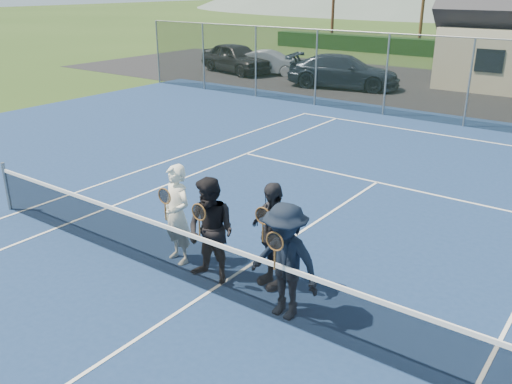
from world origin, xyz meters
TOP-DOWN VIEW (x-y plane):
  - ground at (0.00, 20.00)m, footprint 220.00×220.00m
  - court_surface at (0.00, 0.00)m, footprint 30.00×30.00m
  - tarmac_carpark at (-4.00, 20.00)m, footprint 40.00×12.00m
  - car_a at (-13.98, 18.43)m, footprint 5.08×3.05m
  - car_b at (-12.11, 19.05)m, footprint 4.05×2.32m
  - car_c at (-6.97, 17.78)m, footprint 5.65×3.28m
  - court_markings at (0.00, 0.00)m, footprint 11.03×23.83m
  - tennis_net at (0.00, 0.00)m, footprint 11.68×0.08m
  - perimeter_fence at (0.00, 13.50)m, footprint 30.07×0.07m
  - player_a at (-1.14, 0.49)m, footprint 0.73×0.56m
  - player_b at (-0.22, 0.33)m, footprint 0.88×0.69m
  - player_c at (0.67, 0.80)m, footprint 1.14×0.76m
  - player_d at (1.32, 0.18)m, footprint 1.19×0.73m

SIDE VIEW (x-z plane):
  - ground at x=0.00m, z-range 0.00..0.00m
  - tarmac_carpark at x=-4.00m, z-range 0.00..0.01m
  - court_surface at x=0.00m, z-range 0.00..0.02m
  - court_markings at x=0.00m, z-range 0.02..0.03m
  - tennis_net at x=0.00m, z-range -0.01..1.09m
  - car_b at x=-12.11m, z-range 0.00..1.26m
  - car_c at x=-6.97m, z-range 0.00..1.54m
  - car_a at x=-13.98m, z-range 0.00..1.62m
  - player_d at x=1.32m, z-range 0.02..1.82m
  - player_b at x=-0.22m, z-range 0.02..1.82m
  - player_c at x=0.67m, z-range 0.02..1.82m
  - player_a at x=-1.14m, z-range 0.02..1.82m
  - perimeter_fence at x=0.00m, z-range 0.01..3.03m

